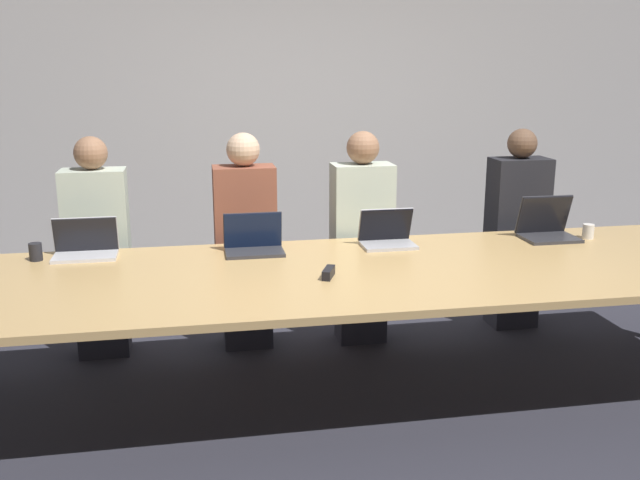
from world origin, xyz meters
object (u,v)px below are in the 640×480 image
person_far_midleft (246,245)px  stapler (329,273)px  person_far_right (516,232)px  laptop_far_left (85,245)px  person_far_left (98,251)px  laptop_far_center (387,235)px  laptop_far_right (547,226)px  laptop_far_midleft (254,241)px  cup_far_right (588,231)px  cup_far_left (36,252)px  person_far_center (362,241)px

person_far_midleft → stapler: (0.35, -1.04, 0.10)m
person_far_right → laptop_far_left: bearing=-171.9°
person_far_left → laptop_far_center: (1.78, -0.48, 0.15)m
stapler → laptop_far_right: bearing=43.1°
laptop_far_midleft → laptop_far_right: bearing=0.3°
laptop_far_midleft → person_far_midleft: (-0.01, 0.47, -0.14)m
person_far_left → cup_far_right: size_ratio=15.46×
laptop_far_right → stapler: bearing=-159.2°
laptop_far_right → cup_far_right: laptop_far_right is taller
cup_far_left → person_far_center: 2.05m
cup_far_left → person_far_left: bearing=57.4°
cup_far_left → person_far_midleft: 1.30m
cup_far_right → laptop_far_midleft: 2.14m
cup_far_left → person_far_midleft: person_far_midleft is taller
person_far_left → stapler: size_ratio=9.21×
person_far_center → person_far_midleft: bearing=176.7°
cup_far_right → laptop_far_midleft: laptop_far_midleft is taller
cup_far_right → person_far_center: person_far_center is taller
laptop_far_left → stapler: (1.31, -0.67, -0.04)m
cup_far_right → person_far_right: bearing=112.2°
laptop_far_left → cup_far_left: laptop_far_left is taller
laptop_far_right → laptop_far_left: bearing=178.4°
laptop_far_right → cup_far_right: (0.26, -0.06, -0.03)m
person_far_left → person_far_center: size_ratio=0.99×
person_far_left → laptop_far_midleft: bearing=-27.3°
person_far_midleft → person_far_right: bearing=0.9°
cup_far_left → person_far_right: bearing=8.1°
person_far_left → laptop_far_right: 2.89m
laptop_far_left → laptop_far_center: (1.80, -0.08, 0.00)m
cup_far_right → person_far_midleft: size_ratio=0.06×
cup_far_left → person_far_right: 3.20m
person_far_center → laptop_far_midleft: 0.88m
laptop_far_right → laptop_far_center: (-1.06, 0.00, -0.01)m
cup_far_right → person_far_center: (-1.38, 0.47, -0.12)m
laptop_far_right → stapler: (-1.55, -0.59, -0.05)m
person_far_left → person_far_midleft: 0.94m
laptop_far_right → person_far_left: bearing=170.3°
person_far_right → stapler: 1.91m
laptop_far_left → person_far_center: person_far_center is taller
cup_far_left → person_far_right: (3.16, 0.45, -0.13)m
laptop_far_center → cup_far_right: bearing=-2.7°
person_far_left → person_far_midleft: bearing=-1.7°
person_far_left → laptop_far_right: (2.84, -0.48, 0.16)m
person_far_left → person_far_right: (2.87, 0.00, -0.00)m
laptop_far_left → person_far_center: (1.74, 0.33, -0.14)m
person_far_center → person_far_midleft: 0.78m
person_far_left → laptop_far_midleft: (0.96, -0.49, 0.15)m
person_far_midleft → laptop_far_left: bearing=-158.4°
person_far_center → stapler: person_far_center is taller
cup_far_right → person_far_center: size_ratio=0.06×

